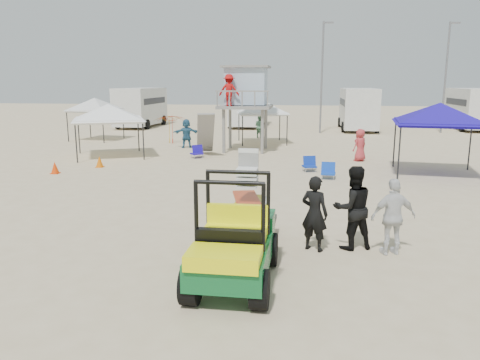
# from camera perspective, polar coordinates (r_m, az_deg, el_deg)

# --- Properties ---
(ground) EXTENTS (140.00, 140.00, 0.00)m
(ground) POSITION_cam_1_polar(r_m,az_deg,el_deg) (9.50, -5.75, -11.32)
(ground) COLOR beige
(ground) RESTS_ON ground
(utility_cart) EXTENTS (1.41, 2.69, 2.04)m
(utility_cart) POSITION_cam_1_polar(r_m,az_deg,el_deg) (8.71, -0.94, -6.75)
(utility_cart) COLOR #0E5A28
(utility_cart) RESTS_ON ground
(surf_trailer) EXTENTS (1.17, 2.16, 1.97)m
(surf_trailer) POSITION_cam_1_polar(r_m,az_deg,el_deg) (10.97, 1.10, -3.63)
(surf_trailer) COLOR black
(surf_trailer) RESTS_ON ground
(man_left) EXTENTS (0.74, 0.64, 1.71)m
(man_left) POSITION_cam_1_polar(r_m,az_deg,el_deg) (10.58, 9.06, -4.06)
(man_left) COLOR black
(man_left) RESTS_ON ground
(man_mid) EXTENTS (1.13, 1.01, 1.91)m
(man_mid) POSITION_cam_1_polar(r_m,az_deg,el_deg) (10.85, 13.57, -3.31)
(man_mid) COLOR black
(man_mid) RESTS_ON ground
(man_right) EXTENTS (1.07, 0.66, 1.70)m
(man_right) POSITION_cam_1_polar(r_m,az_deg,el_deg) (10.75, 18.18, -4.30)
(man_right) COLOR silver
(man_right) RESTS_ON ground
(lifeguard_tower) EXTENTS (2.82, 2.82, 4.50)m
(lifeguard_tower) POSITION_cam_1_polar(r_m,az_deg,el_deg) (25.89, 0.53, 11.00)
(lifeguard_tower) COLOR gray
(lifeguard_tower) RESTS_ON ground
(canopy_blue) EXTENTS (3.60, 3.60, 3.33)m
(canopy_blue) POSITION_cam_1_polar(r_m,az_deg,el_deg) (20.51, 23.22, 8.25)
(canopy_blue) COLOR black
(canopy_blue) RESTS_ON ground
(canopy_white_a) EXTENTS (4.33, 4.33, 3.07)m
(canopy_white_a) POSITION_cam_1_polar(r_m,az_deg,el_deg) (24.66, -15.80, 8.58)
(canopy_white_a) COLOR black
(canopy_white_a) RESTS_ON ground
(canopy_white_b) EXTENTS (2.99, 2.99, 3.14)m
(canopy_white_b) POSITION_cam_1_polar(r_m,az_deg,el_deg) (32.13, -17.30, 9.28)
(canopy_white_b) COLOR black
(canopy_white_b) RESTS_ON ground
(canopy_white_c) EXTENTS (3.40, 3.40, 3.06)m
(canopy_white_c) POSITION_cam_1_polar(r_m,az_deg,el_deg) (29.19, 2.73, 9.42)
(canopy_white_c) COLOR black
(canopy_white_c) RESTS_ON ground
(umbrella_a) EXTENTS (2.17, 2.20, 1.79)m
(umbrella_a) POSITION_cam_1_polar(r_m,az_deg,el_deg) (29.28, -8.28, 6.16)
(umbrella_a) COLOR red
(umbrella_a) RESTS_ON ground
(umbrella_b) EXTENTS (2.73, 2.73, 1.76)m
(umbrella_b) POSITION_cam_1_polar(r_m,az_deg,el_deg) (29.51, -8.54, 6.16)
(umbrella_b) COLOR gold
(umbrella_b) RESTS_ON ground
(cone_near) EXTENTS (0.34, 0.34, 0.50)m
(cone_near) POSITION_cam_1_polar(r_m,az_deg,el_deg) (21.82, -16.75, 2.16)
(cone_near) COLOR orange
(cone_near) RESTS_ON ground
(cone_far) EXTENTS (0.34, 0.34, 0.50)m
(cone_far) POSITION_cam_1_polar(r_m,az_deg,el_deg) (20.90, -21.64, 1.41)
(cone_far) COLOR #E53A07
(cone_far) RESTS_ON ground
(beach_chair_a) EXTENTS (0.73, 0.83, 0.64)m
(beach_chair_a) POSITION_cam_1_polar(r_m,az_deg,el_deg) (23.65, -5.25, 3.48)
(beach_chair_a) COLOR #1D0E9F
(beach_chair_a) RESTS_ON ground
(beach_chair_b) EXTENTS (0.67, 0.73, 0.64)m
(beach_chair_b) POSITION_cam_1_polar(r_m,az_deg,el_deg) (20.19, 8.46, 1.96)
(beach_chair_b) COLOR #0F30A3
(beach_chair_b) RESTS_ON ground
(beach_chair_c) EXTENTS (0.59, 0.63, 0.64)m
(beach_chair_c) POSITION_cam_1_polar(r_m,az_deg,el_deg) (18.75, 10.71, 1.13)
(beach_chair_c) COLOR #113FB8
(beach_chair_c) RESTS_ON ground
(rv_far_left) EXTENTS (2.64, 6.80, 3.25)m
(rv_far_left) POSITION_cam_1_polar(r_m,az_deg,el_deg) (41.04, -11.99, 8.89)
(rv_far_left) COLOR silver
(rv_far_left) RESTS_ON ground
(rv_mid_left) EXTENTS (2.65, 6.50, 3.25)m
(rv_mid_left) POSITION_cam_1_polar(r_m,az_deg,el_deg) (40.34, 1.01, 9.09)
(rv_mid_left) COLOR silver
(rv_mid_left) RESTS_ON ground
(rv_mid_right) EXTENTS (2.64, 7.00, 3.25)m
(rv_mid_right) POSITION_cam_1_polar(r_m,az_deg,el_deg) (38.69, 14.20, 8.62)
(rv_mid_right) COLOR silver
(rv_mid_right) RESTS_ON ground
(rv_far_right) EXTENTS (2.64, 6.60, 3.25)m
(rv_far_right) POSITION_cam_1_polar(r_m,az_deg,el_deg) (42.00, 26.42, 7.98)
(rv_far_right) COLOR silver
(rv_far_right) RESTS_ON ground
(light_pole_left) EXTENTS (0.14, 0.14, 8.00)m
(light_pole_left) POSITION_cam_1_polar(r_m,az_deg,el_deg) (35.47, 9.93, 12.10)
(light_pole_left) COLOR slate
(light_pole_left) RESTS_ON ground
(light_pole_right) EXTENTS (0.14, 0.14, 8.00)m
(light_pole_right) POSITION_cam_1_polar(r_m,az_deg,el_deg) (38.24, 23.75, 11.26)
(light_pole_right) COLOR slate
(light_pole_right) RESTS_ON ground
(distant_beachgoers) EXTENTS (10.70, 9.77, 1.67)m
(distant_beachgoers) POSITION_cam_1_polar(r_m,az_deg,el_deg) (27.37, 0.29, 5.70)
(distant_beachgoers) COLOR #BB353A
(distant_beachgoers) RESTS_ON ground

